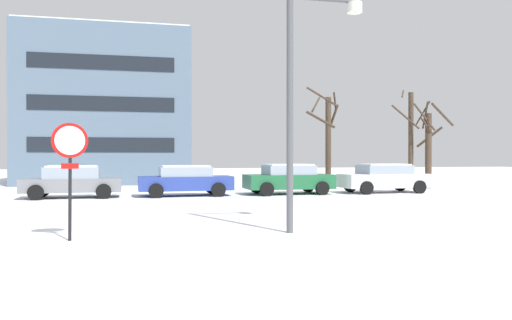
{
  "coord_description": "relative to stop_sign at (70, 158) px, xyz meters",
  "views": [
    {
      "loc": [
        0.61,
        -13.49,
        1.82
      ],
      "look_at": [
        4.83,
        5.46,
        1.67
      ],
      "focal_mm": 34.77,
      "sensor_mm": 36.0,
      "label": 1
    }
  ],
  "objects": [
    {
      "name": "tree_far_mid",
      "position": [
        16.46,
        14.46,
        1.16
      ],
      "size": [
        2.26,
        1.94,
        5.69
      ],
      "color": "#423326",
      "rests_on": "ground"
    },
    {
      "name": "parked_car_white",
      "position": [
        13.16,
        11.33,
        -1.04
      ],
      "size": [
        4.42,
        2.12,
        1.43
      ],
      "color": "white",
      "rests_on": "ground"
    },
    {
      "name": "parked_car_blue",
      "position": [
        3.37,
        11.51,
        -1.06
      ],
      "size": [
        4.28,
        2.11,
        1.39
      ],
      "color": "#283D93",
      "rests_on": "ground"
    },
    {
      "name": "ground_plane",
      "position": [
        0.99,
        2.21,
        -1.78
      ],
      "size": [
        120.0,
        120.0,
        0.0
      ],
      "primitive_type": "plane",
      "color": "white"
    },
    {
      "name": "tree_far_right",
      "position": [
        17.26,
        13.92,
        0.6
      ],
      "size": [
        2.15,
        2.31,
        4.82
      ],
      "color": "#423326",
      "rests_on": "ground"
    },
    {
      "name": "tree_far_left",
      "position": [
        11.36,
        14.43,
        1.1
      ],
      "size": [
        1.85,
        2.34,
        5.6
      ],
      "color": "#423326",
      "rests_on": "ground"
    },
    {
      "name": "building_far_left",
      "position": [
        -0.96,
        25.78,
        3.29
      ],
      "size": [
        10.78,
        11.19,
        10.15
      ],
      "color": "slate",
      "rests_on": "ground"
    },
    {
      "name": "parked_car_gray",
      "position": [
        -1.53,
        11.51,
        -1.06
      ],
      "size": [
        4.18,
        2.09,
        1.41
      ],
      "color": "slate",
      "rests_on": "ground"
    },
    {
      "name": "street_lamp",
      "position": [
        5.27,
        -0.01,
        1.74
      ],
      "size": [
        1.9,
        0.36,
        5.74
      ],
      "color": "#4C4F54",
      "rests_on": "ground"
    },
    {
      "name": "parked_car_green",
      "position": [
        8.26,
        11.48,
        -1.04
      ],
      "size": [
        4.21,
        2.2,
        1.44
      ],
      "color": "#1E6038",
      "rests_on": "ground"
    },
    {
      "name": "road_surface",
      "position": [
        0.99,
        5.74,
        -1.78
      ],
      "size": [
        80.0,
        9.06,
        0.0
      ],
      "color": "silver",
      "rests_on": "ground"
    },
    {
      "name": "stop_sign",
      "position": [
        0.0,
        0.0,
        0.0
      ],
      "size": [
        0.74,
        0.2,
        2.54
      ],
      "color": "black",
      "rests_on": "ground"
    }
  ]
}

